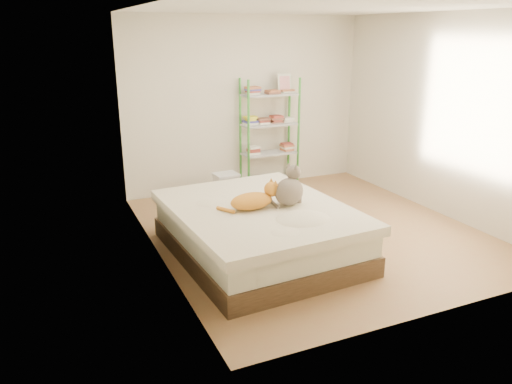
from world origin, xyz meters
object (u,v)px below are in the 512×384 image
orange_cat (252,199)px  cardboard_box (270,198)px  grey_cat (289,186)px  white_bin (226,186)px  bed (259,230)px  shelf_unit (270,131)px

orange_cat → cardboard_box: (0.83, 1.27, -0.49)m
orange_cat → grey_cat: grey_cat is taller
orange_cat → grey_cat: (0.42, -0.05, 0.11)m
white_bin → bed: bearing=-100.3°
cardboard_box → shelf_unit: bearing=82.0°
orange_cat → bed: bearing=21.1°
grey_cat → orange_cat: bearing=55.9°
orange_cat → white_bin: (0.46, 1.98, -0.47)m
bed → grey_cat: size_ratio=5.22×
shelf_unit → orange_cat: bearing=-119.7°
orange_cat → grey_cat: 0.44m
bed → cardboard_box: size_ratio=3.68×
grey_cat → cardboard_box: 1.50m
orange_cat → grey_cat: size_ratio=1.28×
bed → cardboard_box: (0.72, 1.22, -0.10)m
shelf_unit → white_bin: (-0.84, -0.30, -0.70)m
cardboard_box → grey_cat: bearing=-89.9°
orange_cat → shelf_unit: bearing=58.4°
shelf_unit → cardboard_box: shelf_unit is taller
bed → orange_cat: bearing=-160.3°
bed → shelf_unit: shelf_unit is taller
grey_cat → white_bin: grey_cat is taller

